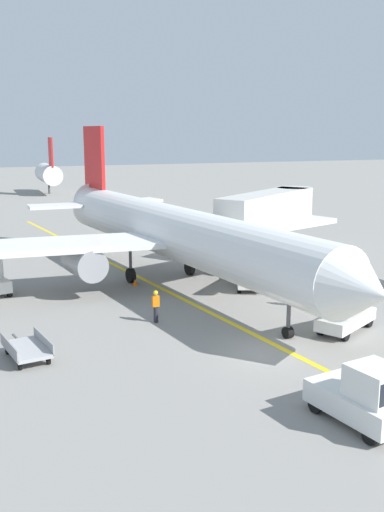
{
  "coord_description": "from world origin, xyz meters",
  "views": [
    {
      "loc": [
        -12.41,
        -22.14,
        9.68
      ],
      "look_at": [
        0.07,
        9.77,
        2.5
      ],
      "focal_mm": 41.82,
      "sensor_mm": 36.0,
      "label": 1
    }
  ],
  "objects_px": {
    "baggage_cart_empty_trailing": "(27,349)",
    "safety_cone_nose_right": "(334,263)",
    "jet_bridge": "(272,207)",
    "airliner": "(171,231)",
    "ground_crew_marshaller": "(305,291)",
    "safety_cone_nose_left": "(135,282)",
    "belt_loader_forward_hold": "(345,316)",
    "baggage_tug_by_cargo_door": "(270,257)",
    "belt_loader_aft_hold": "(248,276)",
    "ground_crew_wing_walker": "(156,305)",
    "pushback_tug": "(365,397)"
  },
  "relations": [
    {
      "from": "safety_cone_nose_left",
      "to": "baggage_tug_by_cargo_door",
      "type": "bearing_deg",
      "value": 4.67
    },
    {
      "from": "airliner",
      "to": "belt_loader_aft_hold",
      "type": "distance_m",
      "value": 5.69
    },
    {
      "from": "ground_crew_wing_walker",
      "to": "airliner",
      "type": "bearing_deg",
      "value": 65.06
    },
    {
      "from": "safety_cone_nose_right",
      "to": "pushback_tug",
      "type": "bearing_deg",
      "value": -122.23
    },
    {
      "from": "ground_crew_marshaller",
      "to": "safety_cone_nose_left",
      "type": "height_order",
      "value": "ground_crew_marshaller"
    },
    {
      "from": "baggage_cart_empty_trailing",
      "to": "ground_crew_marshaller",
      "type": "xyz_separation_m",
      "value": [
        15.41,
        2.41,
        0.44
      ]
    },
    {
      "from": "ground_crew_marshaller",
      "to": "ground_crew_wing_walker",
      "type": "distance_m",
      "value": 8.65
    },
    {
      "from": "airliner",
      "to": "belt_loader_aft_hold",
      "type": "bearing_deg",
      "value": -33.81
    },
    {
      "from": "belt_loader_forward_hold",
      "to": "safety_cone_nose_right",
      "type": "distance_m",
      "value": 15.04
    },
    {
      "from": "jet_bridge",
      "to": "ground_crew_marshaller",
      "type": "bearing_deg",
      "value": -112.49
    },
    {
      "from": "belt_loader_forward_hold",
      "to": "ground_crew_marshaller",
      "type": "height_order",
      "value": "belt_loader_forward_hold"
    },
    {
      "from": "belt_loader_aft_hold",
      "to": "airliner",
      "type": "bearing_deg",
      "value": 146.19
    },
    {
      "from": "safety_cone_nose_left",
      "to": "airliner",
      "type": "bearing_deg",
      "value": -6.75
    },
    {
      "from": "baggage_cart_empty_trailing",
      "to": "safety_cone_nose_right",
      "type": "bearing_deg",
      "value": 24.87
    },
    {
      "from": "ground_crew_marshaller",
      "to": "safety_cone_nose_right",
      "type": "height_order",
      "value": "ground_crew_marshaller"
    },
    {
      "from": "belt_loader_forward_hold",
      "to": "baggage_cart_empty_trailing",
      "type": "xyz_separation_m",
      "value": [
        -14.99,
        1.96,
        -0.31
      ]
    },
    {
      "from": "belt_loader_aft_hold",
      "to": "baggage_cart_empty_trailing",
      "type": "relative_size",
      "value": 1.33
    },
    {
      "from": "jet_bridge",
      "to": "ground_crew_wing_walker",
      "type": "distance_m",
      "value": 21.4
    },
    {
      "from": "airliner",
      "to": "jet_bridge",
      "type": "bearing_deg",
      "value": 33.52
    },
    {
      "from": "baggage_tug_by_cargo_door",
      "to": "safety_cone_nose_left",
      "type": "xyz_separation_m",
      "value": [
        -10.22,
        -0.83,
        -0.71
      ]
    },
    {
      "from": "airliner",
      "to": "baggage_cart_empty_trailing",
      "type": "xyz_separation_m",
      "value": [
        -10.18,
        -10.12,
        -2.95
      ]
    },
    {
      "from": "pushback_tug",
      "to": "ground_crew_wing_walker",
      "type": "relative_size",
      "value": 2.27
    },
    {
      "from": "baggage_cart_empty_trailing",
      "to": "ground_crew_wing_walker",
      "type": "xyz_separation_m",
      "value": [
        6.77,
        2.79,
        0.44
      ]
    },
    {
      "from": "jet_bridge",
      "to": "pushback_tug",
      "type": "bearing_deg",
      "value": -112.99
    },
    {
      "from": "jet_bridge",
      "to": "pushback_tug",
      "type": "xyz_separation_m",
      "value": [
        -11.88,
        -28.0,
        -2.55
      ]
    },
    {
      "from": "pushback_tug",
      "to": "baggage_tug_by_cargo_door",
      "type": "distance_m",
      "value": 22.92
    },
    {
      "from": "airliner",
      "to": "safety_cone_nose_left",
      "type": "distance_m",
      "value": 3.98
    },
    {
      "from": "belt_loader_forward_hold",
      "to": "belt_loader_aft_hold",
      "type": "relative_size",
      "value": 0.98
    },
    {
      "from": "belt_loader_forward_hold",
      "to": "safety_cone_nose_left",
      "type": "relative_size",
      "value": 11.34
    },
    {
      "from": "ground_crew_wing_walker",
      "to": "safety_cone_nose_right",
      "type": "bearing_deg",
      "value": 25.86
    },
    {
      "from": "airliner",
      "to": "belt_loader_aft_hold",
      "type": "height_order",
      "value": "airliner"
    },
    {
      "from": "baggage_cart_empty_trailing",
      "to": "safety_cone_nose_right",
      "type": "distance_m",
      "value": 25.44
    },
    {
      "from": "baggage_tug_by_cargo_door",
      "to": "ground_crew_wing_walker",
      "type": "relative_size",
      "value": 1.6
    },
    {
      "from": "jet_bridge",
      "to": "safety_cone_nose_left",
      "type": "xyz_separation_m",
      "value": [
        -13.96,
        -7.41,
        -3.32
      ]
    },
    {
      "from": "safety_cone_nose_left",
      "to": "safety_cone_nose_right",
      "type": "xyz_separation_m",
      "value": [
        15.25,
        0.3,
        0.0
      ]
    },
    {
      "from": "safety_cone_nose_left",
      "to": "pushback_tug",
      "type": "bearing_deg",
      "value": -84.24
    },
    {
      "from": "belt_loader_forward_hold",
      "to": "baggage_cart_empty_trailing",
      "type": "height_order",
      "value": "belt_loader_forward_hold"
    },
    {
      "from": "jet_bridge",
      "to": "belt_loader_aft_hold",
      "type": "bearing_deg",
      "value": -125.27
    },
    {
      "from": "airliner",
      "to": "ground_crew_marshaller",
      "type": "height_order",
      "value": "airliner"
    },
    {
      "from": "baggage_tug_by_cargo_door",
      "to": "baggage_cart_empty_trailing",
      "type": "xyz_separation_m",
      "value": [
        -18.05,
        -11.23,
        -0.46
      ]
    },
    {
      "from": "ground_crew_marshaller",
      "to": "safety_cone_nose_left",
      "type": "relative_size",
      "value": 3.86
    },
    {
      "from": "jet_bridge",
      "to": "belt_loader_forward_hold",
      "type": "xyz_separation_m",
      "value": [
        -6.8,
        -19.77,
        -2.77
      ]
    },
    {
      "from": "belt_loader_forward_hold",
      "to": "safety_cone_nose_right",
      "type": "xyz_separation_m",
      "value": [
        8.09,
        12.66,
        -0.56
      ]
    },
    {
      "from": "baggage_cart_empty_trailing",
      "to": "safety_cone_nose_right",
      "type": "xyz_separation_m",
      "value": [
        23.08,
        10.7,
        -0.25
      ]
    },
    {
      "from": "pushback_tug",
      "to": "belt_loader_aft_hold",
      "type": "relative_size",
      "value": 0.76
    },
    {
      "from": "jet_bridge",
      "to": "airliner",
      "type": "bearing_deg",
      "value": -146.48
    },
    {
      "from": "safety_cone_nose_left",
      "to": "ground_crew_wing_walker",
      "type": "bearing_deg",
      "value": -97.92
    },
    {
      "from": "baggage_tug_by_cargo_door",
      "to": "ground_crew_wing_walker",
      "type": "height_order",
      "value": "baggage_tug_by_cargo_door"
    },
    {
      "from": "safety_cone_nose_left",
      "to": "ground_crew_marshaller",
      "type": "bearing_deg",
      "value": -46.5
    },
    {
      "from": "belt_loader_aft_hold",
      "to": "baggage_cart_empty_trailing",
      "type": "distance_m",
      "value": 16.13
    }
  ]
}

